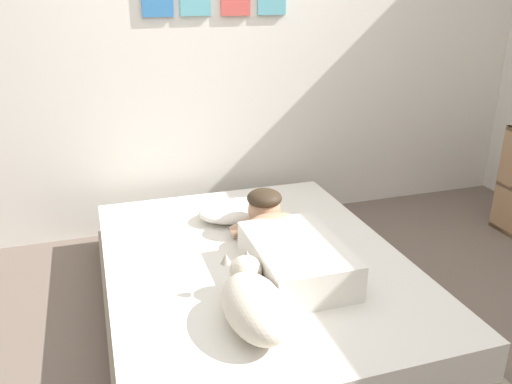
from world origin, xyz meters
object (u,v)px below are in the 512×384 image
Objects in this scene: bed at (256,283)px; cell_phone at (248,273)px; pillow at (240,210)px; coffee_cup at (271,221)px; dog at (254,302)px; person_lying at (287,244)px.

cell_phone is at bearing -121.24° from bed.
pillow is (0.07, 0.51, 0.21)m from bed.
bed is 14.52× the size of cell_phone.
bed is 0.44m from coffee_cup.
coffee_cup is (0.21, 0.34, 0.19)m from bed.
coffee_cup is at bearing 58.70° from bed.
dog is 4.11× the size of cell_phone.
dog is (-0.32, -0.45, -0.00)m from person_lying.
coffee_cup is at bearing -49.91° from pillow.
dog is 0.96m from coffee_cup.
bed is 0.23m from cell_phone.
dog reaches higher than coffee_cup.
coffee_cup reaches higher than cell_phone.
pillow is 4.16× the size of coffee_cup.
cell_phone is at bearing 76.69° from dog.
person_lying is 1.60× the size of dog.
person_lying reaches higher than cell_phone.
dog is 0.42m from cell_phone.
person_lying is 0.25m from cell_phone.
pillow is at bearing 97.13° from person_lying.
dog is at bearing -103.10° from pillow.
cell_phone is (-0.15, -0.65, -0.05)m from pillow.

